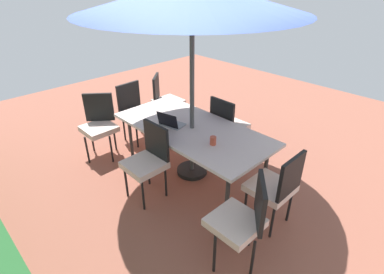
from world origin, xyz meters
The scene contains 11 objects.
ground_plane centered at (0.00, 0.00, -0.01)m, with size 10.00×10.00×0.02m, color #935442.
dining_table centered at (0.00, 0.00, 0.69)m, with size 2.24×1.06×0.74m.
chair_northeast centered at (1.35, 0.67, 0.55)m, with size 0.58×0.58×0.98m.
chair_southeast centered at (1.43, -0.69, 0.55)m, with size 0.59×0.59×0.98m.
chair_north centered at (0.03, 0.73, 0.55)m, with size 0.46×0.46×0.98m.
chair_east centered at (1.40, -0.02, 0.55)m, with size 0.47×0.46×0.98m.
chair_west centered at (-1.37, 0.05, 0.55)m, with size 0.46×0.46×0.98m.
chair_south centered at (-0.03, -0.73, 0.55)m, with size 0.46×0.46×0.98m.
chair_northwest centered at (-1.41, 0.71, 0.55)m, with size 0.59×0.58×0.98m.
laptop centered at (0.24, 0.18, 0.79)m, with size 0.37×0.31×0.21m.
cup centered at (-0.50, 0.13, 0.79)m, with size 0.08×0.08×0.11m, color #CC4C33.
Camera 1 is at (-2.59, 2.51, 2.60)m, focal length 28.06 mm.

